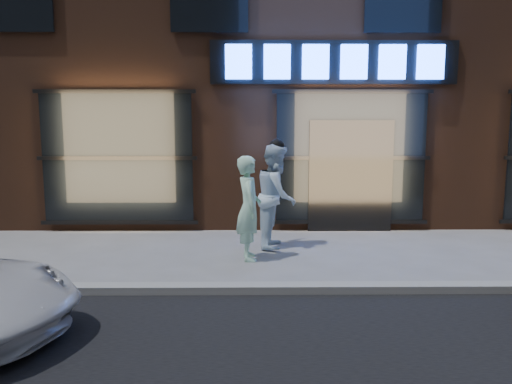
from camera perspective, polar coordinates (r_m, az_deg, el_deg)
ground at (r=7.48m, az=16.45°, el=-10.91°), size 90.00×90.00×0.00m
curb at (r=7.46m, az=16.47°, el=-10.47°), size 60.00×0.25×0.12m
storefront_building at (r=15.14m, az=7.99°, el=18.62°), size 30.20×8.28×10.30m
man_bowtie at (r=8.59m, az=-0.83°, el=-1.85°), size 0.51×0.71×1.81m
man_cap at (r=9.44m, az=2.36°, el=-0.44°), size 0.88×1.06×1.97m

